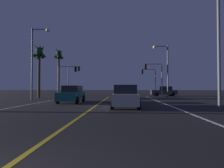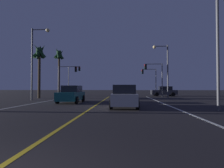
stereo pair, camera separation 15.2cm
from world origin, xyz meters
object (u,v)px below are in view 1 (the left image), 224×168
(car_oncoming, at_px, (72,94))
(street_lamp_right_far, at_px, (164,64))
(traffic_light_near_right, at_px, (153,72))
(car_crossing_side, at_px, (164,91))
(traffic_light_far_right, at_px, (149,76))
(palm_tree_left_mid, at_px, (39,55))
(traffic_light_near_left, at_px, (68,74))
(street_lamp_right_near, at_px, (211,27))
(street_lamp_left_mid, at_px, (36,55))
(palm_tree_left_far, at_px, (59,58))
(car_ahead_far, at_px, (123,92))
(car_lead_same_lane, at_px, (125,97))
(traffic_light_far_left, at_px, (74,74))

(car_oncoming, distance_m, street_lamp_right_far, 13.40)
(car_oncoming, bearing_deg, traffic_light_near_right, 139.48)
(car_crossing_side, distance_m, traffic_light_far_right, 5.10)
(traffic_light_near_right, bearing_deg, traffic_light_far_right, -90.21)
(car_crossing_side, bearing_deg, palm_tree_left_mid, 20.57)
(traffic_light_near_left, distance_m, traffic_light_far_right, 15.42)
(street_lamp_right_far, relative_size, palm_tree_left_mid, 0.95)
(car_oncoming, xyz_separation_m, car_crossing_side, (12.28, 13.82, 0.00))
(traffic_light_near_right, xyz_separation_m, street_lamp_right_near, (0.61, -17.58, 1.42))
(traffic_light_near_right, distance_m, palm_tree_left_mid, 17.70)
(car_oncoming, relative_size, street_lamp_left_mid, 0.51)
(palm_tree_left_far, bearing_deg, traffic_light_near_left, -39.53)
(car_ahead_far, xyz_separation_m, car_lead_same_lane, (0.10, -10.76, 0.00))
(traffic_light_far_left, bearing_deg, car_oncoming, -74.85)
(car_ahead_far, relative_size, car_lead_same_lane, 1.00)
(traffic_light_near_left, bearing_deg, street_lamp_right_far, -18.00)
(palm_tree_left_mid, bearing_deg, car_oncoming, -45.31)
(car_crossing_side, relative_size, traffic_light_near_left, 0.84)
(street_lamp_right_far, distance_m, palm_tree_left_far, 18.57)
(street_lamp_left_mid, bearing_deg, palm_tree_left_far, 97.12)
(palm_tree_left_far, bearing_deg, traffic_light_near_right, -6.28)
(traffic_light_near_left, distance_m, palm_tree_left_far, 4.18)
(traffic_light_near_right, xyz_separation_m, palm_tree_left_far, (-16.59, 1.82, 2.84))
(car_oncoming, xyz_separation_m, traffic_light_far_right, (10.17, 17.38, 2.99))
(car_ahead_far, xyz_separation_m, traffic_light_near_right, (5.00, 5.08, 3.20))
(traffic_light_near_right, height_order, street_lamp_right_far, street_lamp_right_far)
(traffic_light_near_right, distance_m, traffic_light_near_left, 14.38)
(car_lead_same_lane, xyz_separation_m, street_lamp_right_far, (5.49, 10.98, 3.87))
(car_lead_same_lane, xyz_separation_m, traffic_light_far_left, (-9.96, 21.35, 3.41))
(car_oncoming, height_order, car_lead_same_lane, same)
(car_ahead_far, height_order, street_lamp_right_far, street_lamp_right_far)
(street_lamp_right_near, bearing_deg, street_lamp_right_far, -89.90)
(street_lamp_right_near, bearing_deg, traffic_light_far_right, -88.53)
(street_lamp_left_mid, bearing_deg, car_ahead_far, 22.39)
(traffic_light_far_left, xyz_separation_m, street_lamp_right_far, (15.45, -10.36, 0.47))
(street_lamp_right_far, xyz_separation_m, palm_tree_left_far, (-17.18, 6.69, 2.17))
(traffic_light_near_right, relative_size, traffic_light_far_right, 1.06)
(car_ahead_far, xyz_separation_m, street_lamp_right_far, (5.59, 0.22, 3.87))
(car_ahead_far, xyz_separation_m, street_lamp_left_mid, (-10.21, -4.21, 4.51))
(street_lamp_right_near, bearing_deg, traffic_light_far_left, -56.16)
(car_oncoming, bearing_deg, street_lamp_right_far, 123.15)
(car_oncoming, xyz_separation_m, palm_tree_left_mid, (-6.65, 6.72, 5.25))
(car_oncoming, bearing_deg, palm_tree_left_far, -154.84)
(car_crossing_side, height_order, palm_tree_left_far, palm_tree_left_far)
(traffic_light_far_left, distance_m, palm_tree_left_far, 4.84)
(traffic_light_near_right, height_order, traffic_light_far_left, traffic_light_far_left)
(traffic_light_near_left, height_order, palm_tree_left_far, palm_tree_left_far)
(traffic_light_near_right, relative_size, palm_tree_left_far, 0.62)
(car_lead_same_lane, distance_m, street_lamp_right_near, 7.40)
(car_oncoming, height_order, street_lamp_left_mid, street_lamp_left_mid)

